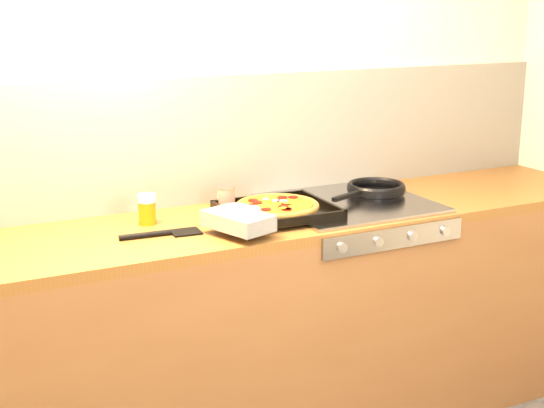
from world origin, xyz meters
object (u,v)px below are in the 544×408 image
frying_pan (375,190)px  juice_glass (147,209)px  pizza_on_tray (266,211)px  tomato_can (226,199)px

frying_pan → juice_glass: juice_glass is taller
pizza_on_tray → tomato_can: tomato_can is taller
tomato_can → juice_glass: size_ratio=0.89×
frying_pan → tomato_can: size_ratio=4.27×
tomato_can → pizza_on_tray: bearing=-70.5°
pizza_on_tray → frying_pan: (0.55, 0.11, -0.01)m
juice_glass → tomato_can: bearing=5.4°
pizza_on_tray → tomato_can: (-0.07, 0.20, 0.01)m
pizza_on_tray → tomato_can: bearing=109.5°
juice_glass → pizza_on_tray: bearing=-23.2°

